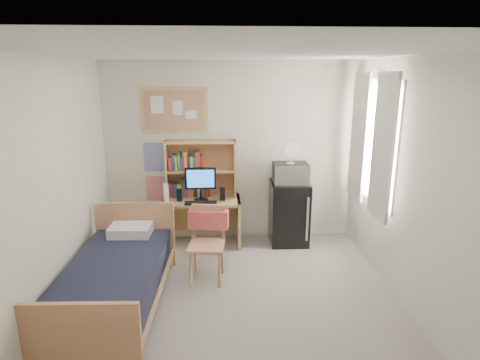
{
  "coord_description": "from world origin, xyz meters",
  "views": [
    {
      "loc": [
        -0.18,
        -3.65,
        2.44
      ],
      "look_at": [
        0.09,
        1.2,
        1.13
      ],
      "focal_mm": 30.0,
      "sensor_mm": 36.0,
      "label": 1
    }
  ],
  "objects": [
    {
      "name": "bulletin_board",
      "position": [
        -0.78,
        2.08,
        1.92
      ],
      "size": [
        0.94,
        0.03,
        0.64
      ],
      "primitive_type": "cube",
      "color": "tan",
      "rests_on": "wall_back"
    },
    {
      "name": "poster_wave",
      "position": [
        -1.1,
        2.09,
        1.25
      ],
      "size": [
        0.3,
        0.01,
        0.42
      ],
      "primitive_type": "cube",
      "color": "#27369F",
      "rests_on": "wall_back"
    },
    {
      "name": "bed",
      "position": [
        -1.28,
        0.2,
        0.26
      ],
      "size": [
        1.03,
        1.94,
        0.52
      ],
      "primitive_type": "cube",
      "rotation": [
        0.0,
        0.0,
        -0.04
      ],
      "color": "black",
      "rests_on": "floor"
    },
    {
      "name": "mini_fridge",
      "position": [
        0.84,
        1.81,
        0.46
      ],
      "size": [
        0.55,
        0.55,
        0.92
      ],
      "primitive_type": "cube",
      "rotation": [
        0.0,
        0.0,
        -0.02
      ],
      "color": "black",
      "rests_on": "floor"
    },
    {
      "name": "hutch",
      "position": [
        -0.42,
        1.95,
        1.1
      ],
      "size": [
        1.0,
        0.26,
        0.82
      ],
      "primitive_type": "cube",
      "rotation": [
        0.0,
        0.0,
        0.0
      ],
      "color": "tan",
      "rests_on": "desk"
    },
    {
      "name": "desk",
      "position": [
        -0.42,
        1.8,
        0.34
      ],
      "size": [
        1.1,
        0.55,
        0.69
      ],
      "primitive_type": "cube",
      "rotation": [
        0.0,
        0.0,
        0.0
      ],
      "color": "tan",
      "rests_on": "floor"
    },
    {
      "name": "hoodie",
      "position": [
        -0.3,
        0.95,
        0.7
      ],
      "size": [
        0.5,
        0.2,
        0.23
      ],
      "primitive_type": "cube",
      "rotation": [
        0.0,
        0.0,
        -0.12
      ],
      "color": "#D45450",
      "rests_on": "desk_chair"
    },
    {
      "name": "water_bottle",
      "position": [
        -0.9,
        1.7,
        0.82
      ],
      "size": [
        0.08,
        0.08,
        0.26
      ],
      "primitive_type": "cylinder",
      "rotation": [
        0.0,
        0.0,
        0.0
      ],
      "color": "white",
      "rests_on": "desk"
    },
    {
      "name": "monitor",
      "position": [
        -0.42,
        1.74,
        0.92
      ],
      "size": [
        0.43,
        0.03,
        0.46
      ],
      "primitive_type": "cube",
      "rotation": [
        0.0,
        0.0,
        0.0
      ],
      "color": "black",
      "rests_on": "desk"
    },
    {
      "name": "curtain_left",
      "position": [
        1.72,
        0.8,
        1.6
      ],
      "size": [
        0.04,
        0.55,
        1.7
      ],
      "primitive_type": "cube",
      "color": "silver",
      "rests_on": "wall_right"
    },
    {
      "name": "curtain_right",
      "position": [
        1.72,
        1.6,
        1.6
      ],
      "size": [
        0.04,
        0.55,
        1.7
      ],
      "primitive_type": "cube",
      "color": "silver",
      "rests_on": "wall_right"
    },
    {
      "name": "desk_chair",
      "position": [
        -0.33,
        0.75,
        0.45
      ],
      "size": [
        0.51,
        0.51,
        0.91
      ],
      "primitive_type": "cube",
      "rotation": [
        0.0,
        0.0,
        -0.12
      ],
      "color": "tan",
      "rests_on": "floor"
    },
    {
      "name": "speaker_right",
      "position": [
        -0.12,
        1.74,
        0.78
      ],
      "size": [
        0.08,
        0.08,
        0.18
      ],
      "primitive_type": "cube",
      "rotation": [
        0.0,
        0.0,
        0.0
      ],
      "color": "black",
      "rests_on": "desk"
    },
    {
      "name": "ceiling",
      "position": [
        0.0,
        0.0,
        2.6
      ],
      "size": [
        3.6,
        4.2,
        0.02
      ],
      "primitive_type": "cube",
      "color": "white",
      "rests_on": "wall_back"
    },
    {
      "name": "wall_left",
      "position": [
        -1.8,
        0.0,
        1.3
      ],
      "size": [
        0.04,
        4.2,
        2.6
      ],
      "primitive_type": "cube",
      "color": "#EDE5D0",
      "rests_on": "floor"
    },
    {
      "name": "floor",
      "position": [
        0.0,
        0.0,
        -0.01
      ],
      "size": [
        3.6,
        4.2,
        0.02
      ],
      "primitive_type": "cube",
      "color": "gray",
      "rests_on": "ground"
    },
    {
      "name": "wall_front",
      "position": [
        0.0,
        -2.1,
        1.3
      ],
      "size": [
        3.6,
        0.04,
        2.6
      ],
      "primitive_type": "cube",
      "color": "#EDE5D0",
      "rests_on": "floor"
    },
    {
      "name": "microwave",
      "position": [
        0.84,
        1.79,
        1.06
      ],
      "size": [
        0.49,
        0.37,
        0.28
      ],
      "primitive_type": "cube",
      "rotation": [
        0.0,
        0.0,
        -0.02
      ],
      "color": "#B9B8BD",
      "rests_on": "mini_fridge"
    },
    {
      "name": "window_unit",
      "position": [
        1.75,
        1.2,
        1.6
      ],
      "size": [
        0.1,
        1.4,
        1.7
      ],
      "primitive_type": "cube",
      "color": "white",
      "rests_on": "wall_right"
    },
    {
      "name": "wall_right",
      "position": [
        1.8,
        0.0,
        1.3
      ],
      "size": [
        0.04,
        4.2,
        2.6
      ],
      "primitive_type": "cube",
      "color": "#EDE5D0",
      "rests_on": "floor"
    },
    {
      "name": "speaker_left",
      "position": [
        -0.72,
        1.74,
        0.77
      ],
      "size": [
        0.07,
        0.07,
        0.17
      ],
      "primitive_type": "cube",
      "rotation": [
        0.0,
        0.0,
        0.0
      ],
      "color": "black",
      "rests_on": "desk"
    },
    {
      "name": "desk_fan",
      "position": [
        0.84,
        1.79,
        1.34
      ],
      "size": [
        0.23,
        0.23,
        0.29
      ],
      "primitive_type": "cylinder",
      "rotation": [
        0.0,
        0.0,
        -0.02
      ],
      "color": "white",
      "rests_on": "microwave"
    },
    {
      "name": "poster_japan",
      "position": [
        -1.1,
        2.09,
        0.78
      ],
      "size": [
        0.28,
        0.01,
        0.36
      ],
      "primitive_type": "cube",
      "color": "red",
      "rests_on": "wall_back"
    },
    {
      "name": "pillow",
      "position": [
        -1.25,
        0.95,
        0.58
      ],
      "size": [
        0.51,
        0.36,
        0.12
      ],
      "primitive_type": "cube",
      "rotation": [
        0.0,
        0.0,
        -0.04
      ],
      "color": "white",
      "rests_on": "bed"
    },
    {
      "name": "keyboard",
      "position": [
        -0.42,
        1.6,
        0.7
      ],
      "size": [
        0.44,
        0.14,
        0.02
      ],
      "primitive_type": "cube",
      "rotation": [
        0.0,
        0.0,
        0.0
      ],
      "color": "black",
      "rests_on": "desk"
    },
    {
      "name": "wall_back",
      "position": [
        0.0,
        2.1,
        1.3
      ],
      "size": [
        3.6,
        0.04,
        2.6
      ],
      "primitive_type": "cube",
      "color": "#EDE5D0",
      "rests_on": "floor"
    }
  ]
}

